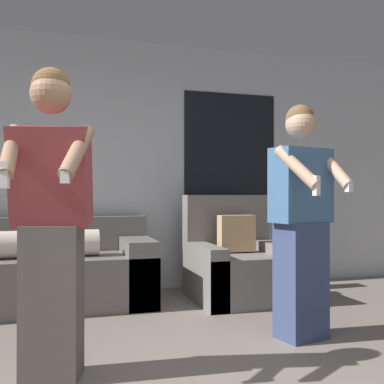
{
  "coord_description": "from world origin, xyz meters",
  "views": [
    {
      "loc": [
        -0.53,
        -1.84,
        1.02
      ],
      "look_at": [
        0.28,
        0.91,
        1.04
      ],
      "focal_mm": 42.0,
      "sensor_mm": 36.0,
      "label": 1
    }
  ],
  "objects_px": {
    "couch": "(36,273)",
    "person_right": "(301,220)",
    "armchair": "(237,265)",
    "person_left": "(51,220)"
  },
  "relations": [
    {
      "from": "armchair",
      "to": "person_left",
      "type": "relative_size",
      "value": 0.59
    },
    {
      "from": "couch",
      "to": "person_right",
      "type": "distance_m",
      "value": 2.45
    },
    {
      "from": "person_left",
      "to": "person_right",
      "type": "height_order",
      "value": "person_left"
    },
    {
      "from": "couch",
      "to": "armchair",
      "type": "distance_m",
      "value": 1.9
    },
    {
      "from": "armchair",
      "to": "person_right",
      "type": "distance_m",
      "value": 1.39
    },
    {
      "from": "person_left",
      "to": "person_right",
      "type": "distance_m",
      "value": 1.72
    },
    {
      "from": "armchair",
      "to": "person_right",
      "type": "xyz_separation_m",
      "value": [
        -0.03,
        -1.28,
        0.52
      ]
    },
    {
      "from": "couch",
      "to": "person_right",
      "type": "relative_size",
      "value": 1.26
    },
    {
      "from": "person_right",
      "to": "armchair",
      "type": "bearing_deg",
      "value": 88.85
    },
    {
      "from": "couch",
      "to": "armchair",
      "type": "bearing_deg",
      "value": -6.4
    }
  ]
}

